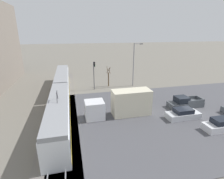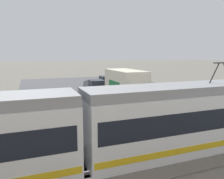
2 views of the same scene
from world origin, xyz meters
The scene contains 11 objects.
ground_plane centered at (0.00, 0.00, 0.00)m, with size 320.00×320.00×0.00m, color slate.
road_surface centered at (0.00, 0.00, 0.04)m, with size 23.02×40.49×0.08m.
rail_bed centered at (0.00, 19.25, 0.05)m, with size 58.70×4.40×0.22m.
light_rail_tram centered at (7.91, 19.25, 1.79)m, with size 31.53×2.59×4.65m.
box_truck centered at (1.27, 10.69, 1.75)m, with size 2.42×9.26×3.62m.
pickup_truck centered at (1.66, 0.30, 0.74)m, with size 1.97×5.56×1.76m.
sedan_car_1 centered at (-5.38, 0.28, 0.71)m, with size 1.75×4.24×1.52m.
sedan_car_2 centered at (-1.62, 2.86, 0.66)m, with size 1.84×4.61×1.41m.
traffic_light_pole centered at (13.93, 12.87, 3.68)m, with size 0.28×0.47×5.73m.
street_tree centered at (15.46, 9.56, 1.96)m, with size 1.03×0.86×4.32m.
street_lamp_near_crossing centered at (14.59, 4.08, 5.22)m, with size 0.36×1.95×9.16m.
Camera 1 is at (-20.38, 17.49, 11.50)m, focal length 28.00 mm.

